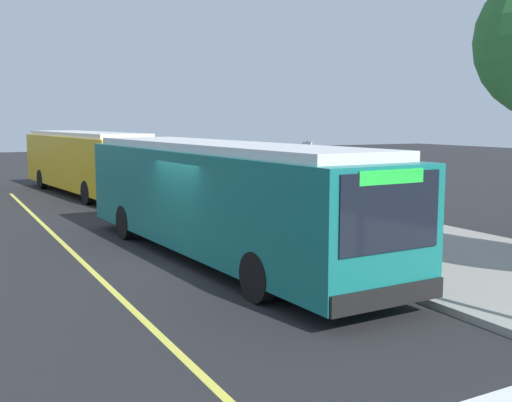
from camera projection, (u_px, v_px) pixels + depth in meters
The scene contains 9 objects.
ground_plane at pixel (188, 265), 15.26m from camera, with size 120.00×120.00×0.00m, color #232326.
sidewalk_curb at pixel (385, 241), 17.95m from camera, with size 44.00×6.40×0.15m, color gray.
lane_stripe_center at pixel (97, 275), 14.27m from camera, with size 36.00×0.14×0.01m, color #E0D64C.
transit_bus_main at pixel (219, 195), 15.85m from camera, with size 12.70×3.38×2.95m.
transit_bus_second at pixel (86, 160), 29.77m from camera, with size 12.07×3.81×2.95m.
bus_shelter at pixel (344, 170), 20.03m from camera, with size 2.90×1.60×2.48m.
waiting_bench at pixel (345, 212), 19.86m from camera, with size 1.60×0.48×0.95m.
route_sign_post at pixel (307, 179), 16.75m from camera, with size 0.44×0.08×2.80m.
pedestrian_commuter at pixel (311, 203), 18.16m from camera, with size 0.24×0.40×1.69m.
Camera 1 is at (14.06, -5.30, 3.50)m, focal length 44.16 mm.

